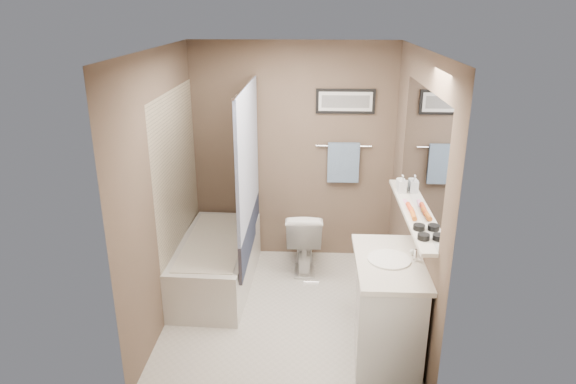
{
  "coord_description": "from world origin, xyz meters",
  "views": [
    {
      "loc": [
        0.21,
        -4.17,
        2.72
      ],
      "look_at": [
        0.0,
        0.15,
        1.15
      ],
      "focal_mm": 32.0,
      "sensor_mm": 36.0,
      "label": 1
    }
  ],
  "objects_px": {
    "bathtub": "(216,263)",
    "candle_bowl_near": "(424,237)",
    "candle_bowl_far": "(419,227)",
    "glass_jar": "(400,184)",
    "hair_brush_front": "(413,214)",
    "vanity": "(388,309)",
    "hair_brush_back": "(410,208)",
    "soap_bottle": "(402,184)",
    "toilet": "(304,239)"
  },
  "relations": [
    {
      "from": "hair_brush_front",
      "to": "glass_jar",
      "type": "bearing_deg",
      "value": 90.0
    },
    {
      "from": "vanity",
      "to": "candle_bowl_near",
      "type": "bearing_deg",
      "value": -41.5
    },
    {
      "from": "candle_bowl_near",
      "to": "candle_bowl_far",
      "type": "distance_m",
      "value": 0.17
    },
    {
      "from": "vanity",
      "to": "hair_brush_back",
      "type": "relative_size",
      "value": 4.09
    },
    {
      "from": "candle_bowl_near",
      "to": "candle_bowl_far",
      "type": "height_order",
      "value": "same"
    },
    {
      "from": "toilet",
      "to": "hair_brush_back",
      "type": "bearing_deg",
      "value": 129.43
    },
    {
      "from": "bathtub",
      "to": "candle_bowl_far",
      "type": "distance_m",
      "value": 2.23
    },
    {
      "from": "bathtub",
      "to": "candle_bowl_near",
      "type": "xyz_separation_m",
      "value": [
        1.79,
        -1.18,
        0.89
      ]
    },
    {
      "from": "bathtub",
      "to": "hair_brush_front",
      "type": "xyz_separation_m",
      "value": [
        1.79,
        -0.74,
        0.89
      ]
    },
    {
      "from": "candle_bowl_far",
      "to": "glass_jar",
      "type": "bearing_deg",
      "value": 90.0
    },
    {
      "from": "toilet",
      "to": "candle_bowl_far",
      "type": "xyz_separation_m",
      "value": [
        0.9,
        -1.43,
        0.79
      ]
    },
    {
      "from": "hair_brush_back",
      "to": "candle_bowl_far",
      "type": "bearing_deg",
      "value": -90.0
    },
    {
      "from": "candle_bowl_far",
      "to": "glass_jar",
      "type": "distance_m",
      "value": 0.93
    },
    {
      "from": "candle_bowl_near",
      "to": "soap_bottle",
      "type": "relative_size",
      "value": 0.55
    },
    {
      "from": "toilet",
      "to": "vanity",
      "type": "height_order",
      "value": "vanity"
    },
    {
      "from": "candle_bowl_near",
      "to": "glass_jar",
      "type": "relative_size",
      "value": 0.9
    },
    {
      "from": "hair_brush_front",
      "to": "glass_jar",
      "type": "relative_size",
      "value": 2.2
    },
    {
      "from": "vanity",
      "to": "glass_jar",
      "type": "bearing_deg",
      "value": 82.35
    },
    {
      "from": "toilet",
      "to": "hair_brush_front",
      "type": "bearing_deg",
      "value": 126.55
    },
    {
      "from": "vanity",
      "to": "soap_bottle",
      "type": "distance_m",
      "value": 1.16
    },
    {
      "from": "bathtub",
      "to": "toilet",
      "type": "height_order",
      "value": "toilet"
    },
    {
      "from": "hair_brush_front",
      "to": "toilet",
      "type": "bearing_deg",
      "value": 127.59
    },
    {
      "from": "hair_brush_back",
      "to": "toilet",
      "type": "bearing_deg",
      "value": 130.48
    },
    {
      "from": "candle_bowl_far",
      "to": "hair_brush_back",
      "type": "bearing_deg",
      "value": 90.0
    },
    {
      "from": "candle_bowl_near",
      "to": "soap_bottle",
      "type": "distance_m",
      "value": 1.01
    },
    {
      "from": "toilet",
      "to": "vanity",
      "type": "xyz_separation_m",
      "value": [
        0.71,
        -1.42,
        0.06
      ]
    },
    {
      "from": "vanity",
      "to": "hair_brush_front",
      "type": "height_order",
      "value": "hair_brush_front"
    },
    {
      "from": "candle_bowl_near",
      "to": "glass_jar",
      "type": "distance_m",
      "value": 1.1
    },
    {
      "from": "toilet",
      "to": "hair_brush_back",
      "type": "distance_m",
      "value": 1.6
    },
    {
      "from": "toilet",
      "to": "soap_bottle",
      "type": "xyz_separation_m",
      "value": [
        0.9,
        -0.6,
        0.85
      ]
    },
    {
      "from": "bathtub",
      "to": "soap_bottle",
      "type": "height_order",
      "value": "soap_bottle"
    },
    {
      "from": "glass_jar",
      "to": "hair_brush_back",
      "type": "bearing_deg",
      "value": -90.0
    },
    {
      "from": "candle_bowl_far",
      "to": "soap_bottle",
      "type": "xyz_separation_m",
      "value": [
        0.0,
        0.84,
        0.06
      ]
    },
    {
      "from": "hair_brush_back",
      "to": "glass_jar",
      "type": "height_order",
      "value": "glass_jar"
    },
    {
      "from": "hair_brush_front",
      "to": "soap_bottle",
      "type": "distance_m",
      "value": 0.58
    },
    {
      "from": "toilet",
      "to": "glass_jar",
      "type": "relative_size",
      "value": 6.86
    },
    {
      "from": "glass_jar",
      "to": "soap_bottle",
      "type": "height_order",
      "value": "soap_bottle"
    },
    {
      "from": "glass_jar",
      "to": "vanity",
      "type": "bearing_deg",
      "value": -101.45
    },
    {
      "from": "hair_brush_front",
      "to": "vanity",
      "type": "bearing_deg",
      "value": -126.48
    },
    {
      "from": "soap_bottle",
      "to": "candle_bowl_near",
      "type": "bearing_deg",
      "value": -90.0
    },
    {
      "from": "toilet",
      "to": "bathtub",
      "type": "bearing_deg",
      "value": 24.77
    },
    {
      "from": "toilet",
      "to": "candle_bowl_near",
      "type": "relative_size",
      "value": 7.62
    },
    {
      "from": "candle_bowl_far",
      "to": "vanity",
      "type": "bearing_deg",
      "value": 175.86
    },
    {
      "from": "vanity",
      "to": "candle_bowl_far",
      "type": "relative_size",
      "value": 10.0
    },
    {
      "from": "bathtub",
      "to": "hair_brush_front",
      "type": "height_order",
      "value": "hair_brush_front"
    },
    {
      "from": "candle_bowl_near",
      "to": "hair_brush_front",
      "type": "xyz_separation_m",
      "value": [
        0.0,
        0.44,
        0.0
      ]
    },
    {
      "from": "bathtub",
      "to": "candle_bowl_near",
      "type": "bearing_deg",
      "value": -31.36
    },
    {
      "from": "toilet",
      "to": "candle_bowl_far",
      "type": "relative_size",
      "value": 7.62
    },
    {
      "from": "candle_bowl_near",
      "to": "bathtub",
      "type": "bearing_deg",
      "value": 146.6
    },
    {
      "from": "vanity",
      "to": "candle_bowl_near",
      "type": "height_order",
      "value": "candle_bowl_near"
    }
  ]
}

